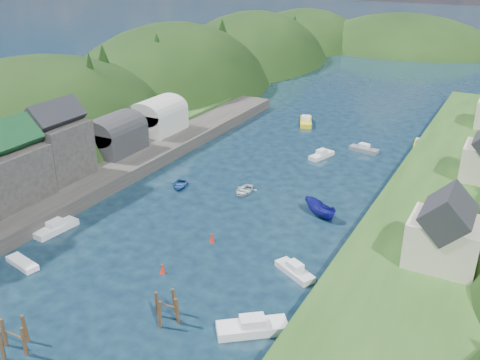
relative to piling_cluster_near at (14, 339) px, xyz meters
The scene contains 13 objects.
ground 56.68m from the piling_cluster_near, 86.13° to the left, with size 600.00×600.00×0.00m, color black.
hillside_left 91.81m from the piling_cluster_near, 116.79° to the left, with size 44.00×245.56×52.00m.
far_hills 181.01m from the piling_cluster_near, 88.40° to the left, with size 103.00×68.00×44.00m.
hill_trees 72.55m from the piling_cluster_near, 86.45° to the left, with size 91.22×149.24×12.18m.
quay_left 33.34m from the piling_cluster_near, 127.23° to the left, with size 12.00×110.00×2.00m, color #2D2B28.
terrace_left_grass 37.99m from the piling_cluster_near, 135.67° to the left, with size 12.00×110.00×2.50m, color #234719.
boat_sheds 50.82m from the piling_cluster_near, 115.96° to the left, with size 7.00×21.00×7.50m.
terrace_right 54.75m from the piling_cluster_near, 58.23° to the left, with size 16.00×120.00×2.40m, color #234719.
piling_cluster_near is the anchor object (origin of this frame).
piling_cluster_far 13.55m from the piling_cluster_near, 46.42° to the left, with size 2.83×2.68×3.40m.
channel_buoy_near 16.68m from the piling_cluster_near, 75.53° to the left, with size 0.70×0.70×1.10m.
channel_buoy_far 25.16m from the piling_cluster_near, 77.72° to the left, with size 0.70×0.70×1.10m.
moored_boats 34.88m from the piling_cluster_near, 79.95° to the left, with size 35.78×89.99×2.10m.
Camera 1 is at (31.35, -30.01, 32.50)m, focal length 40.00 mm.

